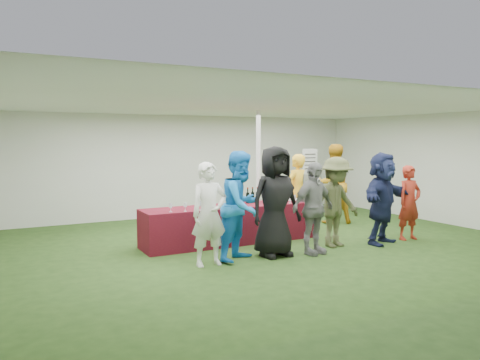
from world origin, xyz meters
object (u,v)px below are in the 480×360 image
wine_list_sign (310,166)px  dump_bucket (303,197)px  customer_2 (275,201)px  customer_6 (409,203)px  staff_back (333,184)px  customer_4 (336,202)px  customer_3 (313,208)px  customer_0 (209,214)px  serving_table (231,224)px  customer_1 (241,206)px  staff_pourer (296,193)px  customer_5 (382,198)px

wine_list_sign → dump_bucket: bearing=-128.7°
customer_2 → customer_6: size_ratio=1.27×
staff_back → customer_6: staff_back is taller
dump_bucket → customer_4: size_ratio=0.12×
wine_list_sign → customer_3: wine_list_sign is taller
wine_list_sign → customer_0: 5.99m
serving_table → customer_1: 1.46m
customer_3 → staff_pourer: bearing=53.1°
serving_table → customer_2: bearing=-81.2°
serving_table → staff_pourer: bearing=12.6°
wine_list_sign → customer_0: wine_list_sign is taller
customer_3 → customer_5: (1.71, 0.04, 0.07)m
customer_1 → customer_2: bearing=-34.9°
customer_0 → customer_4: customer_4 is taller
serving_table → customer_0: customer_0 is taller
customer_0 → customer_1: (0.64, 0.07, 0.09)m
customer_2 → customer_4: customer_2 is taller
customer_1 → customer_4: size_ratio=1.08×
customer_2 → customer_3: customer_2 is taller
customer_4 → customer_6: customer_4 is taller
serving_table → customer_4: customer_4 is taller
customer_4 → customer_5: bearing=-19.5°
serving_table → customer_2: (0.20, -1.31, 0.60)m
dump_bucket → staff_pourer: bearing=67.6°
wine_list_sign → customer_5: customer_5 is taller
customer_1 → customer_6: size_ratio=1.22×
serving_table → customer_2: 1.46m
dump_bucket → customer_3: bearing=-118.7°
customer_5 → customer_2: bearing=156.1°
serving_table → customer_3: bearing=-60.1°
customer_0 → customer_1: bearing=5.9°
staff_back → customer_0: (-4.29, -2.13, -0.12)m
dump_bucket → customer_1: customer_1 is taller
customer_3 → customer_6: (2.49, 0.07, -0.07)m
customer_1 → customer_6: (3.82, -0.18, -0.17)m
customer_0 → customer_3: 1.97m
wine_list_sign → customer_6: wine_list_sign is taller
staff_back → staff_pourer: bearing=34.1°
wine_list_sign → staff_back: staff_back is taller
customer_1 → customer_4: (2.06, 0.02, -0.07)m
wine_list_sign → customer_6: bearing=-93.9°
wine_list_sign → customer_1: (-4.08, -3.60, -0.38)m
staff_pourer → customer_0: 3.43m
serving_table → customer_1: bearing=-109.4°
customer_2 → customer_3: 0.72m
staff_back → customer_4: size_ratio=1.13×
customer_1 → wine_list_sign: bearing=10.1°
dump_bucket → customer_5: (1.00, -1.26, 0.07)m
customer_3 → customer_5: bearing=-8.7°
staff_pourer → customer_0: staff_pourer is taller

